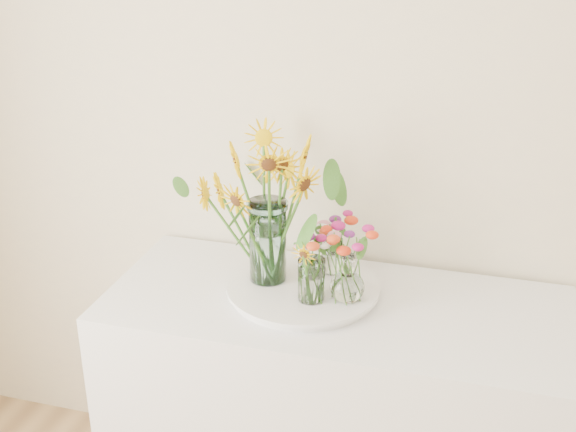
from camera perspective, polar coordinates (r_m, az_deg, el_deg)
The scene contains 10 objects.
counter at distance 2.44m, azimuth 3.54°, elevation -15.98°, with size 1.40×0.60×0.90m, color white.
tray at distance 2.22m, azimuth 1.20°, elevation -5.85°, with size 0.44×0.44×0.03m, color white.
mason_jar at distance 2.19m, azimuth -1.61°, elevation -2.03°, with size 0.11×0.11×0.26m, color #A2CDD0.
sunflower_bouquet at distance 2.15m, azimuth -1.65°, elevation 0.76°, with size 0.67×0.67×0.50m, color #EABB04, non-canonical shape.
small_vase_a at distance 2.11m, azimuth 1.87°, elevation -5.10°, with size 0.08×0.08×0.14m, color white.
wildflower_posy_a at distance 2.09m, azimuth 1.88°, elevation -4.02°, with size 0.18×0.18×0.23m, color red, non-canonical shape.
small_vase_b at distance 2.12m, azimuth 4.72°, elevation -4.87°, with size 0.10×0.10×0.15m, color white, non-canonical shape.
wildflower_posy_b at distance 2.10m, azimuth 4.76°, elevation -3.79°, with size 0.19×0.19×0.24m, color red, non-canonical shape.
small_vase_c at distance 2.27m, azimuth 3.49°, elevation -3.18°, with size 0.07×0.07×0.12m, color white.
wildflower_posy_c at distance 2.25m, azimuth 3.52°, elevation -2.16°, with size 0.18×0.18×0.21m, color red, non-canonical shape.
Camera 1 is at (0.01, 0.07, 2.00)m, focal length 45.00 mm.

